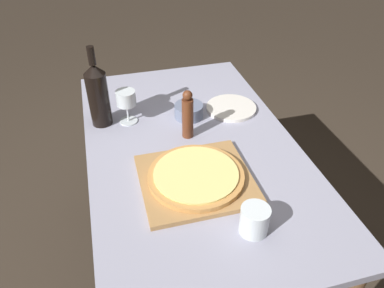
% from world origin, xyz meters
% --- Properties ---
extents(ground_plane, '(12.00, 12.00, 0.00)m').
position_xyz_m(ground_plane, '(0.00, 0.00, 0.00)').
color(ground_plane, '#382D23').
extents(dining_table, '(0.80, 1.35, 0.76)m').
position_xyz_m(dining_table, '(0.00, 0.00, 0.65)').
color(dining_table, '#9393A8').
rests_on(dining_table, ground_plane).
extents(cutting_board, '(0.38, 0.35, 0.02)m').
position_xyz_m(cutting_board, '(-0.04, -0.20, 0.77)').
color(cutting_board, '#A87A47').
rests_on(cutting_board, dining_table).
extents(pizza, '(0.33, 0.33, 0.02)m').
position_xyz_m(pizza, '(-0.04, -0.20, 0.79)').
color(pizza, '#C68947').
rests_on(pizza, cutting_board).
extents(wine_bottle, '(0.08, 0.08, 0.34)m').
position_xyz_m(wine_bottle, '(-0.32, 0.25, 0.90)').
color(wine_bottle, black).
rests_on(wine_bottle, dining_table).
extents(pepper_mill, '(0.04, 0.04, 0.20)m').
position_xyz_m(pepper_mill, '(0.00, 0.07, 0.86)').
color(pepper_mill, '#5B2D19').
rests_on(pepper_mill, dining_table).
extents(wine_glass, '(0.08, 0.08, 0.14)m').
position_xyz_m(wine_glass, '(-0.22, 0.23, 0.87)').
color(wine_glass, silver).
rests_on(wine_glass, dining_table).
extents(small_bowl, '(0.12, 0.12, 0.06)m').
position_xyz_m(small_bowl, '(0.04, 0.20, 0.79)').
color(small_bowl, slate).
rests_on(small_bowl, dining_table).
extents(drinking_tumbler, '(0.09, 0.09, 0.09)m').
position_xyz_m(drinking_tumbler, '(0.07, -0.45, 0.81)').
color(drinking_tumbler, silver).
rests_on(drinking_tumbler, dining_table).
extents(dinner_plate, '(0.22, 0.22, 0.01)m').
position_xyz_m(dinner_plate, '(0.24, 0.21, 0.77)').
color(dinner_plate, silver).
rests_on(dinner_plate, dining_table).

